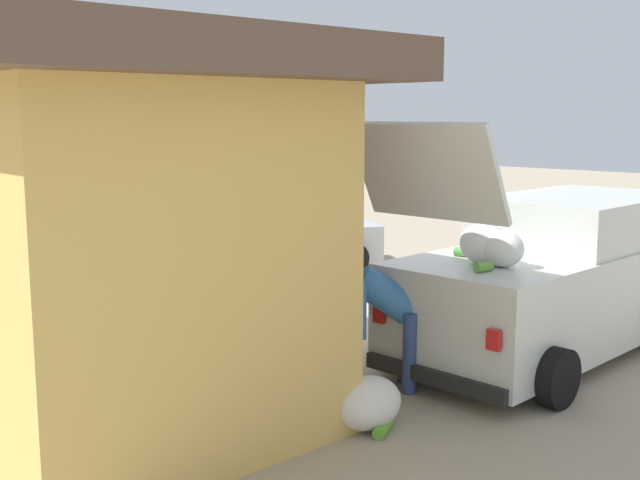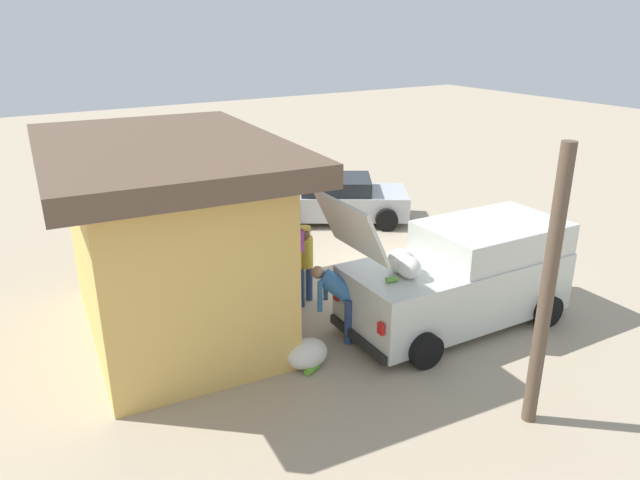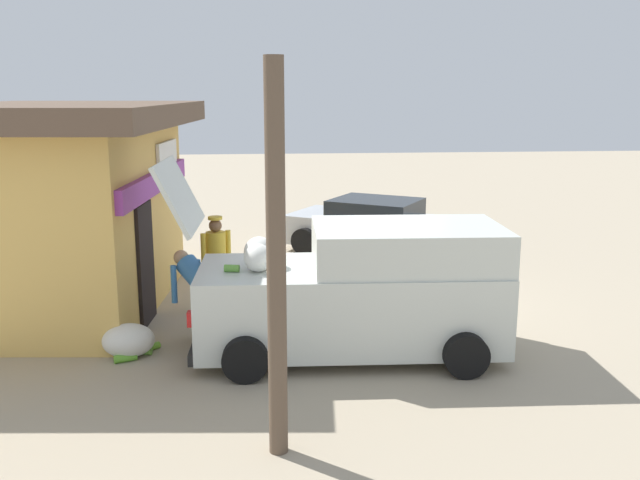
{
  "view_description": "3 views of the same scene",
  "coord_description": "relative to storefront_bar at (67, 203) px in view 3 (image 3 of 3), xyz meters",
  "views": [
    {
      "loc": [
        -7.01,
        9.36,
        2.92
      ],
      "look_at": [
        0.66,
        0.98,
        1.11
      ],
      "focal_mm": 44.74,
      "sensor_mm": 36.0,
      "label": 1
    },
    {
      "loc": [
        -9.97,
        8.15,
        5.53
      ],
      "look_at": [
        0.37,
        1.76,
        0.95
      ],
      "focal_mm": 33.09,
      "sensor_mm": 36.0,
      "label": 2
    },
    {
      "loc": [
        -12.32,
        1.96,
        3.79
      ],
      "look_at": [
        0.32,
        0.76,
        1.05
      ],
      "focal_mm": 39.27,
      "sensor_mm": 36.0,
      "label": 3
    }
  ],
  "objects": [
    {
      "name": "delivery_van",
      "position": [
        -2.67,
        -4.73,
        -0.92
      ],
      "size": [
        2.34,
        4.88,
        2.84
      ],
      "color": "silver",
      "rests_on": "ground_plane"
    },
    {
      "name": "parked_sedan",
      "position": [
        3.75,
        -6.08,
        -1.26
      ],
      "size": [
        3.69,
        4.41,
        1.26
      ],
      "color": "#B2B7BC",
      "rests_on": "ground_plane"
    },
    {
      "name": "storefront_bar",
      "position": [
        0.0,
        0.0,
        0.0
      ],
      "size": [
        6.15,
        4.49,
        3.56
      ],
      "color": "#E0B259",
      "rests_on": "ground_plane"
    },
    {
      "name": "customer_bending",
      "position": [
        -1.98,
        -2.37,
        -1.0
      ],
      "size": [
        0.77,
        0.77,
        1.38
      ],
      "color": "navy",
      "rests_on": "ground_plane"
    },
    {
      "name": "vendor_standing",
      "position": [
        -0.47,
        -2.56,
        -0.91
      ],
      "size": [
        0.47,
        0.5,
        1.67
      ],
      "color": "navy",
      "rests_on": "ground_plane"
    },
    {
      "name": "paint_bucket",
      "position": [
        1.58,
        -2.26,
        -1.69
      ],
      "size": [
        0.3,
        0.3,
        0.37
      ],
      "primitive_type": "cylinder",
      "color": "silver",
      "rests_on": "ground_plane"
    },
    {
      "name": "utility_pole",
      "position": [
        -5.45,
        -3.45,
        0.19
      ],
      "size": [
        0.2,
        0.2,
        4.12
      ],
      "primitive_type": "cylinder",
      "color": "brown",
      "rests_on": "ground_plane"
    },
    {
      "name": "ground_plane",
      "position": [
        0.01,
        -5.2,
        -1.87
      ],
      "size": [
        60.0,
        60.0,
        0.0
      ],
      "primitive_type": "plane",
      "color": "tan"
    },
    {
      "name": "unloaded_banana_pile",
      "position": [
        -2.52,
        -1.39,
        -1.64
      ],
      "size": [
        0.72,
        0.81,
        0.49
      ],
      "color": "silver",
      "rests_on": "ground_plane"
    }
  ]
}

